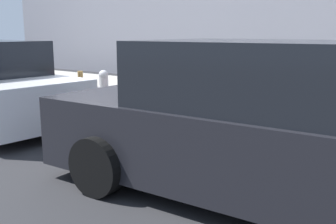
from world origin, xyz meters
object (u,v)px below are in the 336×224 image
at_px(fire_hydrant, 104,86).
at_px(suitcase_red_2, 213,104).
at_px(bollard_post, 81,86).
at_px(suitcase_black_4, 173,95).
at_px(suitcase_teal_3, 196,101).
at_px(suitcase_maroon_6, 135,93).
at_px(parked_car_charcoal_0, 266,127).
at_px(suitcase_olive_1, 240,104).
at_px(suitcase_navy_5, 151,96).
at_px(suitcase_silver_0, 268,113).

bearing_deg(fire_hydrant, suitcase_red_2, 178.46).
bearing_deg(bollard_post, suitcase_black_4, -176.59).
distance_m(suitcase_teal_3, suitcase_black_4, 0.49).
distance_m(suitcase_maroon_6, bollard_post, 1.53).
bearing_deg(parked_car_charcoal_0, bollard_post, -22.13).
height_order(suitcase_black_4, suitcase_maroon_6, suitcase_maroon_6).
xyz_separation_m(suitcase_teal_3, bollard_post, (3.00, 0.21, 0.06)).
distance_m(suitcase_olive_1, suitcase_black_4, 1.44).
relative_size(suitcase_red_2, bollard_post, 1.25).
distance_m(fire_hydrant, bollard_post, 0.62).
height_order(suitcase_olive_1, suitcase_navy_5, suitcase_olive_1).
bearing_deg(suitcase_black_4, suitcase_teal_3, -173.21).
bearing_deg(parked_car_charcoal_0, fire_hydrant, -26.00).
bearing_deg(suitcase_maroon_6, parked_car_charcoal_0, 149.03).
height_order(suitcase_black_4, suitcase_navy_5, suitcase_black_4).
bearing_deg(suitcase_navy_5, fire_hydrant, -1.92).
bearing_deg(suitcase_red_2, suitcase_navy_5, -1.17).
bearing_deg(suitcase_teal_3, suitcase_olive_1, 174.68).
bearing_deg(parked_car_charcoal_0, suitcase_silver_0, -67.45).
relative_size(fire_hydrant, parked_car_charcoal_0, 0.15).
bearing_deg(parked_car_charcoal_0, suitcase_black_4, -38.94).
relative_size(suitcase_teal_3, parked_car_charcoal_0, 0.18).
bearing_deg(suitcase_maroon_6, suitcase_black_4, -179.52).
xyz_separation_m(suitcase_silver_0, suitcase_maroon_6, (2.97, -0.05, 0.06)).
bearing_deg(suitcase_black_4, suitcase_silver_0, 178.41).
distance_m(suitcase_olive_1, parked_car_charcoal_0, 2.78).
relative_size(suitcase_maroon_6, fire_hydrant, 1.31).
distance_m(suitcase_black_4, suitcase_navy_5, 0.52).
relative_size(suitcase_navy_5, parked_car_charcoal_0, 0.14).
distance_m(suitcase_teal_3, suitcase_maroon_6, 1.48).
bearing_deg(suitcase_teal_3, fire_hydrant, 1.37).
bearing_deg(parked_car_charcoal_0, suitcase_maroon_6, -30.97).
xyz_separation_m(suitcase_silver_0, suitcase_black_4, (1.97, -0.05, 0.09)).
relative_size(suitcase_silver_0, suitcase_navy_5, 1.18).
relative_size(suitcase_teal_3, suitcase_black_4, 0.90).
height_order(suitcase_maroon_6, bollard_post, suitcase_maroon_6).
relative_size(suitcase_olive_1, fire_hydrant, 1.39).
height_order(suitcase_red_2, fire_hydrant, suitcase_red_2).
relative_size(suitcase_black_4, suitcase_navy_5, 1.45).
xyz_separation_m(suitcase_olive_1, suitcase_red_2, (0.51, 0.04, -0.05)).
relative_size(suitcase_silver_0, parked_car_charcoal_0, 0.16).
xyz_separation_m(suitcase_red_2, bollard_post, (3.45, 0.07, 0.05)).
relative_size(suitcase_silver_0, suitcase_maroon_6, 0.80).
relative_size(suitcase_silver_0, suitcase_red_2, 0.90).
xyz_separation_m(suitcase_red_2, suitcase_black_4, (0.93, -0.08, 0.06)).
bearing_deg(suitcase_olive_1, suitcase_navy_5, 0.45).
relative_size(suitcase_navy_5, bollard_post, 0.95).
xyz_separation_m(suitcase_navy_5, bollard_post, (2.00, 0.10, 0.05)).
bearing_deg(suitcase_maroon_6, suitcase_teal_3, -177.45).
bearing_deg(fire_hydrant, bollard_post, 14.09).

